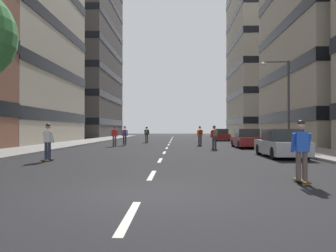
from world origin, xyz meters
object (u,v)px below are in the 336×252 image
object	(u,v)px
streetlamp_right	(284,94)
skater_4	(200,134)
skater_3	(125,134)
parked_car_near	(281,144)
parked_car_mid	(221,135)
parked_car_far	(246,139)
skater_1	(147,133)
skater_5	(114,135)
skater_6	(214,136)
skater_2	(301,148)
skater_0	(48,140)

from	to	relation	value
streetlamp_right	skater_4	bearing A→B (deg)	140.42
streetlamp_right	skater_3	distance (m)	14.10
parked_car_near	parked_car_mid	size ratio (longest dim) A/B	1.00
parked_car_far	skater_4	distance (m)	4.60
parked_car_near	skater_4	bearing A→B (deg)	106.92
streetlamp_right	skater_1	xyz separation A→B (m)	(-11.32, 10.79, -3.12)
skater_5	skater_6	size ratio (longest dim) A/B	1.00
parked_car_near	skater_4	xyz separation A→B (m)	(-3.54, 11.62, 0.32)
parked_car_mid	skater_3	size ratio (longest dim) A/B	2.47
skater_1	parked_car_far	bearing A→B (deg)	-44.60
parked_car_near	parked_car_mid	bearing A→B (deg)	90.00
streetlamp_right	skater_1	world-z (taller)	streetlamp_right
parked_car_far	skater_6	distance (m)	3.80
skater_4	streetlamp_right	bearing A→B (deg)	-39.58
streetlamp_right	skater_6	bearing A→B (deg)	-174.37
skater_3	skater_6	world-z (taller)	same
parked_car_far	skater_2	size ratio (longest dim) A/B	2.47
skater_0	skater_6	bearing A→B (deg)	44.72
parked_car_mid	skater_6	distance (m)	18.02
parked_car_mid	parked_car_far	distance (m)	15.31
skater_4	skater_6	distance (m)	5.44
skater_1	streetlamp_right	bearing A→B (deg)	-43.64
streetlamp_right	skater_1	size ratio (longest dim) A/B	3.65
parked_car_mid	skater_5	size ratio (longest dim) A/B	2.47
skater_0	skater_3	distance (m)	14.38
skater_1	skater_5	xyz separation A→B (m)	(-2.03, -7.61, -0.03)
parked_car_near	parked_car_far	world-z (taller)	same
parked_car_far	skater_1	bearing A→B (deg)	135.40
parked_car_mid	skater_4	world-z (taller)	skater_4
parked_car_near	skater_5	size ratio (longest dim) A/B	2.47
parked_car_mid	parked_car_far	size ratio (longest dim) A/B	1.00
skater_5	skater_0	bearing A→B (deg)	-93.26
skater_1	skater_3	world-z (taller)	same
parked_car_far	streetlamp_right	xyz separation A→B (m)	(2.37, -1.96, 3.44)
skater_0	skater_2	bearing A→B (deg)	-31.44
parked_car_far	skater_4	bearing A→B (deg)	140.48
skater_4	skater_5	size ratio (longest dim) A/B	1.00
parked_car_far	skater_2	xyz separation A→B (m)	(-2.10, -17.08, 0.29)
skater_0	skater_1	world-z (taller)	same
parked_car_mid	streetlamp_right	size ratio (longest dim) A/B	0.68
parked_car_far	skater_4	world-z (taller)	skater_4
skater_6	parked_car_far	bearing A→B (deg)	40.91
skater_4	parked_car_mid	bearing A→B (deg)	74.07
streetlamp_right	skater_4	distance (m)	8.27
streetlamp_right	skater_5	world-z (taller)	streetlamp_right
skater_0	skater_4	bearing A→B (deg)	60.03
skater_1	skater_3	bearing A→B (deg)	-104.34
skater_3	parked_car_mid	bearing A→B (deg)	49.52
streetlamp_right	skater_5	distance (m)	14.08
skater_4	skater_2	bearing A→B (deg)	-85.90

